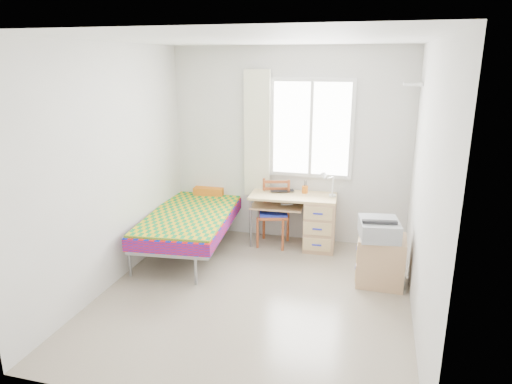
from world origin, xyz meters
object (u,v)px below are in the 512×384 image
(desk, at_px, (315,220))
(chair, at_px, (275,209))
(cabinet, at_px, (381,260))
(printer, at_px, (379,228))
(bed, at_px, (196,214))

(desk, bearing_deg, chair, 177.24)
(cabinet, xyz_separation_m, printer, (-0.04, -0.02, 0.38))
(chair, bearing_deg, desk, -14.82)
(desk, height_order, printer, printer)
(chair, height_order, cabinet, chair)
(bed, relative_size, cabinet, 4.05)
(bed, distance_m, desk, 1.57)
(cabinet, distance_m, printer, 0.38)
(desk, relative_size, printer, 2.18)
(cabinet, height_order, printer, printer)
(cabinet, bearing_deg, printer, -158.26)
(chair, bearing_deg, printer, -47.04)
(bed, relative_size, desk, 1.94)
(bed, height_order, desk, bed)
(chair, distance_m, printer, 1.60)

